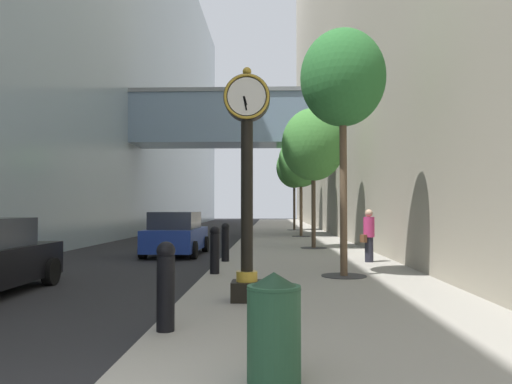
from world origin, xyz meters
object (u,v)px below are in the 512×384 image
(bollard_nearest, at_px, (166,284))
(street_tree_mid_near, at_px, (313,145))
(bollard_third, at_px, (215,249))
(street_tree_mid_far, at_px, (301,162))
(trash_bin, at_px, (274,326))
(street_tree_near, at_px, (343,80))
(street_clock, at_px, (247,172))
(bollard_fourth, at_px, (225,241))
(pedestrian_walking, at_px, (369,234))
(street_tree_far, at_px, (294,168))
(car_blue_mid, at_px, (176,234))

(bollard_nearest, relative_size, street_tree_mid_near, 0.21)
(bollard_third, height_order, street_tree_mid_far, street_tree_mid_far)
(trash_bin, bearing_deg, street_tree_mid_near, 83.64)
(street_tree_near, distance_m, trash_bin, 8.67)
(bollard_third, bearing_deg, street_tree_mid_far, 78.98)
(street_clock, height_order, street_tree_mid_near, street_tree_mid_near)
(street_clock, distance_m, bollard_fourth, 6.76)
(bollard_third, distance_m, bollard_fourth, 2.88)
(street_clock, bearing_deg, pedestrian_walking, 61.64)
(bollard_nearest, distance_m, street_tree_far, 31.17)
(street_clock, relative_size, bollard_nearest, 3.50)
(street_tree_mid_near, bearing_deg, bollard_third, -111.70)
(street_clock, xyz_separation_m, pedestrian_walking, (3.47, 6.42, -1.47))
(bollard_third, bearing_deg, pedestrian_walking, 32.39)
(pedestrian_walking, bearing_deg, trash_bin, -105.96)
(street_tree_far, xyz_separation_m, car_blue_mid, (-5.42, -18.75, -4.11))
(bollard_third, distance_m, street_tree_far, 25.51)
(bollard_fourth, xyz_separation_m, street_tree_mid_near, (3.22, 5.20, 3.70))
(street_tree_far, bearing_deg, bollard_nearest, -95.98)
(pedestrian_walking, bearing_deg, street_clock, -118.36)
(bollard_fourth, distance_m, street_tree_mid_far, 14.52)
(street_clock, height_order, trash_bin, street_clock)
(trash_bin, distance_m, pedestrian_walking, 10.92)
(street_tree_near, height_order, car_blue_mid, street_tree_near)
(street_clock, bearing_deg, car_blue_mid, 108.07)
(bollard_fourth, bearing_deg, street_tree_far, 81.71)
(trash_bin, xyz_separation_m, car_blue_mid, (-3.66, 13.88, 0.13))
(street_tree_mid_near, height_order, street_tree_far, street_tree_far)
(bollard_fourth, bearing_deg, pedestrian_walking, -0.67)
(street_tree_mid_near, xyz_separation_m, street_tree_mid_far, (-0.00, 8.44, 0.10))
(pedestrian_walking, bearing_deg, street_tree_far, 93.23)
(bollard_fourth, bearing_deg, car_blue_mid, 123.46)
(street_tree_near, xyz_separation_m, trash_bin, (-1.76, -7.31, -4.32))
(trash_bin, height_order, car_blue_mid, car_blue_mid)
(bollard_fourth, xyz_separation_m, pedestrian_walking, (4.46, -0.05, 0.22))
(bollard_third, xyz_separation_m, car_blue_mid, (-2.20, 6.21, 0.03))
(street_clock, xyz_separation_m, bollard_fourth, (-1.00, 6.47, -1.69))
(bollard_nearest, bearing_deg, street_tree_mid_far, 81.79)
(bollard_nearest, bearing_deg, trash_bin, -52.43)
(street_tree_near, bearing_deg, bollard_nearest, -120.75)
(street_tree_near, height_order, street_tree_mid_far, street_tree_near)
(bollard_nearest, height_order, trash_bin, bollard_nearest)
(bollard_third, bearing_deg, street_clock, -74.48)
(bollard_third, relative_size, trash_bin, 1.15)
(street_tree_near, bearing_deg, street_tree_mid_near, 90.00)
(bollard_third, distance_m, car_blue_mid, 6.59)
(street_tree_far, bearing_deg, street_tree_mid_far, -90.00)
(bollard_third, bearing_deg, bollard_nearest, -90.00)
(street_tree_mid_near, height_order, car_blue_mid, street_tree_mid_near)
(street_tree_mid_far, distance_m, street_tree_far, 8.45)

